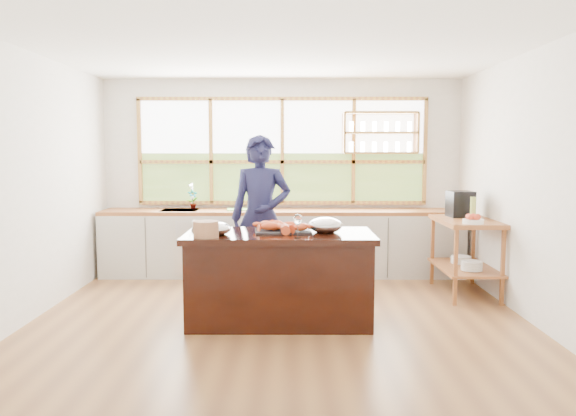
{
  "coord_description": "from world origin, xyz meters",
  "views": [
    {
      "loc": [
        0.1,
        -5.68,
        1.71
      ],
      "look_at": [
        0.08,
        0.15,
        1.11
      ],
      "focal_mm": 35.0,
      "sensor_mm": 36.0,
      "label": 1
    }
  ],
  "objects_px": {
    "cook": "(261,217)",
    "wicker_basket": "(206,229)",
    "island": "(279,277)",
    "espresso_machine": "(460,204)"
  },
  "relations": [
    {
      "from": "cook",
      "to": "wicker_basket",
      "type": "height_order",
      "value": "cook"
    },
    {
      "from": "island",
      "to": "wicker_basket",
      "type": "xyz_separation_m",
      "value": [
        -0.68,
        -0.29,
        0.52
      ]
    },
    {
      "from": "cook",
      "to": "espresso_machine",
      "type": "bearing_deg",
      "value": 11.48
    },
    {
      "from": "cook",
      "to": "wicker_basket",
      "type": "bearing_deg",
      "value": -109.2
    },
    {
      "from": "island",
      "to": "espresso_machine",
      "type": "distance_m",
      "value": 2.64
    },
    {
      "from": "espresso_machine",
      "to": "wicker_basket",
      "type": "relative_size",
      "value": 1.33
    },
    {
      "from": "espresso_machine",
      "to": "island",
      "type": "bearing_deg",
      "value": -152.35
    },
    {
      "from": "espresso_machine",
      "to": "wicker_basket",
      "type": "bearing_deg",
      "value": -154.27
    },
    {
      "from": "cook",
      "to": "wicker_basket",
      "type": "relative_size",
      "value": 7.91
    },
    {
      "from": "cook",
      "to": "espresso_machine",
      "type": "distance_m",
      "value": 2.46
    }
  ]
}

